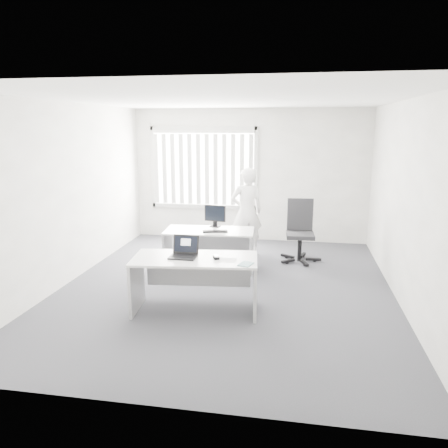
% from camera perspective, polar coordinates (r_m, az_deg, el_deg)
% --- Properties ---
extents(ground, '(6.00, 6.00, 0.00)m').
position_cam_1_polar(ground, '(6.81, 0.24, -8.26)').
color(ground, '#48484E').
rests_on(ground, ground).
extents(wall_back, '(5.00, 0.02, 2.80)m').
position_cam_1_polar(wall_back, '(9.39, 3.33, 6.33)').
color(wall_back, white).
rests_on(wall_back, ground).
extents(wall_front, '(5.00, 0.02, 2.80)m').
position_cam_1_polar(wall_front, '(3.59, -7.79, -4.18)').
color(wall_front, white).
rests_on(wall_front, ground).
extents(wall_left, '(0.02, 6.00, 2.80)m').
position_cam_1_polar(wall_left, '(7.29, -19.56, 3.79)').
color(wall_left, white).
rests_on(wall_left, ground).
extents(wall_right, '(0.02, 6.00, 2.80)m').
position_cam_1_polar(wall_right, '(6.52, 22.51, 2.58)').
color(wall_right, white).
rests_on(wall_right, ground).
extents(ceiling, '(5.00, 6.00, 0.02)m').
position_cam_1_polar(ceiling, '(6.37, 0.27, 15.97)').
color(ceiling, white).
rests_on(ceiling, wall_back).
extents(window, '(2.32, 0.06, 1.76)m').
position_cam_1_polar(window, '(9.50, -2.73, 7.33)').
color(window, '#B4B4B0').
rests_on(window, wall_back).
extents(blinds, '(2.20, 0.10, 1.50)m').
position_cam_1_polar(blinds, '(9.44, -2.81, 7.11)').
color(blinds, silver).
rests_on(blinds, wall_back).
extents(desk_near, '(1.70, 0.93, 0.75)m').
position_cam_1_polar(desk_near, '(5.82, -3.80, -6.36)').
color(desk_near, silver).
rests_on(desk_near, ground).
extents(desk_far, '(1.56, 0.82, 0.69)m').
position_cam_1_polar(desk_far, '(7.54, -1.92, -2.21)').
color(desk_far, silver).
rests_on(desk_far, ground).
extents(office_chair, '(0.69, 0.69, 1.13)m').
position_cam_1_polar(office_chair, '(8.15, 9.85, -2.32)').
color(office_chair, black).
rests_on(office_chair, ground).
extents(person, '(0.72, 0.60, 1.68)m').
position_cam_1_polar(person, '(8.35, 2.98, 1.65)').
color(person, white).
rests_on(person, ground).
extents(laptop, '(0.36, 0.32, 0.27)m').
position_cam_1_polar(laptop, '(5.72, -5.42, -3.12)').
color(laptop, black).
rests_on(laptop, desk_near).
extents(paper_sheet, '(0.30, 0.22, 0.00)m').
position_cam_1_polar(paper_sheet, '(5.65, 0.13, -4.72)').
color(paper_sheet, white).
rests_on(paper_sheet, desk_near).
extents(mouse, '(0.11, 0.13, 0.05)m').
position_cam_1_polar(mouse, '(5.69, -1.02, -4.34)').
color(mouse, silver).
rests_on(mouse, paper_sheet).
extents(booklet, '(0.20, 0.24, 0.01)m').
position_cam_1_polar(booklet, '(5.48, 2.86, -5.25)').
color(booklet, white).
rests_on(booklet, desk_near).
extents(keyboard, '(0.44, 0.23, 0.02)m').
position_cam_1_polar(keyboard, '(7.35, -1.16, -0.97)').
color(keyboard, black).
rests_on(keyboard, desk_far).
extents(monitor, '(0.40, 0.19, 0.39)m').
position_cam_1_polar(monitor, '(7.69, -1.18, 1.06)').
color(monitor, black).
rests_on(monitor, desk_far).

